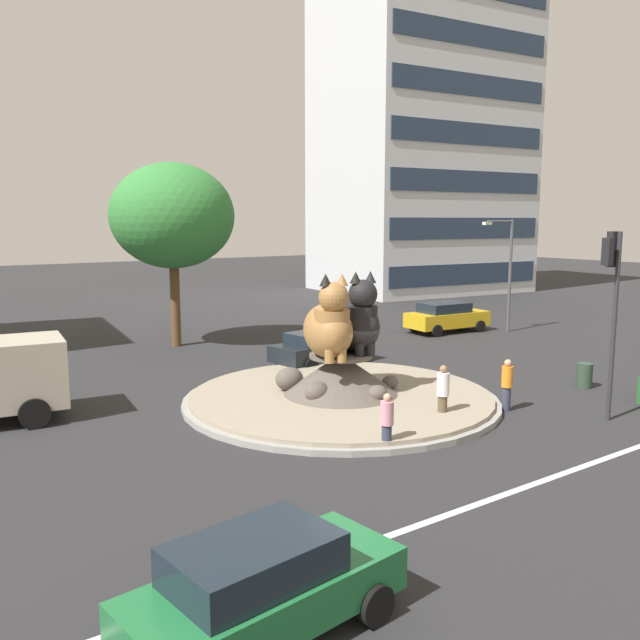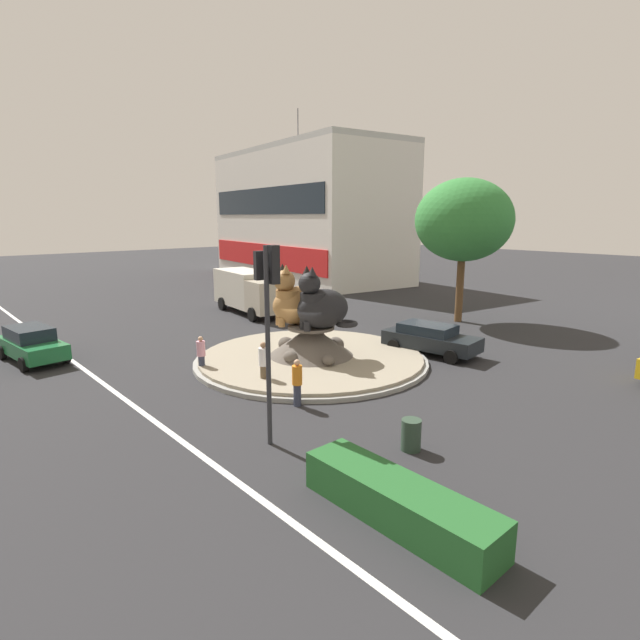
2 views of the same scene
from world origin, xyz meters
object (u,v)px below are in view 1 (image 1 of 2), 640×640
object	(u,v)px
cat_statue_tabby	(329,327)
pedestrian_orange_shirt	(507,384)
cat_statue_black	(356,322)
broadleaf_tree_behind_island	(172,216)
traffic_light_mast	(612,284)
sedan_on_far_lane	(446,317)
litter_bin	(584,375)
streetlight_arm	(507,266)
pedestrian_white_shirt	(443,392)
pedestrian_pink_shirt	(387,421)
parked_car_right	(262,586)
hatchback_near_shophouse	(321,347)
office_tower	(421,142)

from	to	relation	value
cat_statue_tabby	pedestrian_orange_shirt	distance (m)	5.93
cat_statue_black	broadleaf_tree_behind_island	distance (m)	13.13
cat_statue_tabby	traffic_light_mast	distance (m)	8.60
sedan_on_far_lane	litter_bin	distance (m)	12.38
streetlight_arm	pedestrian_white_shirt	world-z (taller)	streetlight_arm
traffic_light_mast	streetlight_arm	size ratio (longest dim) A/B	0.94
pedestrian_pink_shirt	parked_car_right	distance (m)	8.24
cat_statue_tabby	pedestrian_pink_shirt	world-z (taller)	cat_statue_tabby
cat_statue_black	cat_statue_tabby	bearing A→B (deg)	-63.51
parked_car_right	litter_bin	world-z (taller)	parked_car_right
pedestrian_pink_shirt	sedan_on_far_lane	distance (m)	19.44
cat_statue_black	litter_bin	bearing A→B (deg)	79.66
broadleaf_tree_behind_island	pedestrian_pink_shirt	world-z (taller)	broadleaf_tree_behind_island
cat_statue_tabby	parked_car_right	size ratio (longest dim) A/B	0.65
pedestrian_orange_shirt	parked_car_right	distance (m)	13.40
sedan_on_far_lane	hatchback_near_shophouse	size ratio (longest dim) A/B	1.00
cat_statue_tabby	broadleaf_tree_behind_island	distance (m)	13.36
pedestrian_pink_shirt	parked_car_right	world-z (taller)	parked_car_right
broadleaf_tree_behind_island	cat_statue_black	bearing A→B (deg)	-84.62
cat_statue_tabby	hatchback_near_shophouse	xyz separation A→B (m)	(3.47, 5.40, -1.89)
cat_statue_black	broadleaf_tree_behind_island	xyz separation A→B (m)	(-1.18, 12.58, 3.56)
office_tower	broadleaf_tree_behind_island	bearing A→B (deg)	-149.52
pedestrian_orange_shirt	hatchback_near_shophouse	bearing A→B (deg)	43.35
pedestrian_white_shirt	traffic_light_mast	bearing A→B (deg)	-135.50
pedestrian_white_shirt	hatchback_near_shophouse	world-z (taller)	pedestrian_white_shirt
traffic_light_mast	streetlight_arm	bearing A→B (deg)	-28.51
streetlight_arm	pedestrian_orange_shirt	bearing A→B (deg)	46.53
sedan_on_far_lane	pedestrian_white_shirt	bearing A→B (deg)	-131.41
cat_statue_black	pedestrian_pink_shirt	distance (m)	5.44
cat_statue_black	traffic_light_mast	xyz separation A→B (m)	(4.80, -6.14, 1.49)
cat_statue_tabby	traffic_light_mast	world-z (taller)	traffic_light_mast
cat_statue_tabby	hatchback_near_shophouse	bearing A→B (deg)	166.71
pedestrian_orange_shirt	hatchback_near_shophouse	xyz separation A→B (m)	(-0.96, 8.92, -0.11)
hatchback_near_shophouse	parked_car_right	xyz separation A→B (m)	(-11.21, -14.52, 0.05)
streetlight_arm	parked_car_right	xyz separation A→B (m)	(-24.18, -15.61, -2.77)
cat_statue_black	traffic_light_mast	distance (m)	7.94
traffic_light_mast	parked_car_right	distance (m)	14.63
cat_statue_black	pedestrian_orange_shirt	bearing A→B (deg)	52.97
office_tower	pedestrian_pink_shirt	distance (m)	43.24
hatchback_near_shophouse	sedan_on_far_lane	bearing A→B (deg)	7.57
litter_bin	parked_car_right	bearing A→B (deg)	-160.63
cat_statue_tabby	hatchback_near_shophouse	world-z (taller)	cat_statue_tabby
traffic_light_mast	sedan_on_far_lane	distance (m)	16.39
broadleaf_tree_behind_island	hatchback_near_shophouse	bearing A→B (deg)	-66.02
traffic_light_mast	hatchback_near_shophouse	bearing A→B (deg)	24.71
litter_bin	streetlight_arm	bearing A→B (deg)	52.89
office_tower	broadleaf_tree_behind_island	xyz separation A→B (m)	(-27.80, -12.66, -6.44)
cat_statue_tabby	cat_statue_black	world-z (taller)	cat_statue_tabby
cat_statue_black	parked_car_right	bearing A→B (deg)	-30.06
streetlight_arm	pedestrian_orange_shirt	distance (m)	15.87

